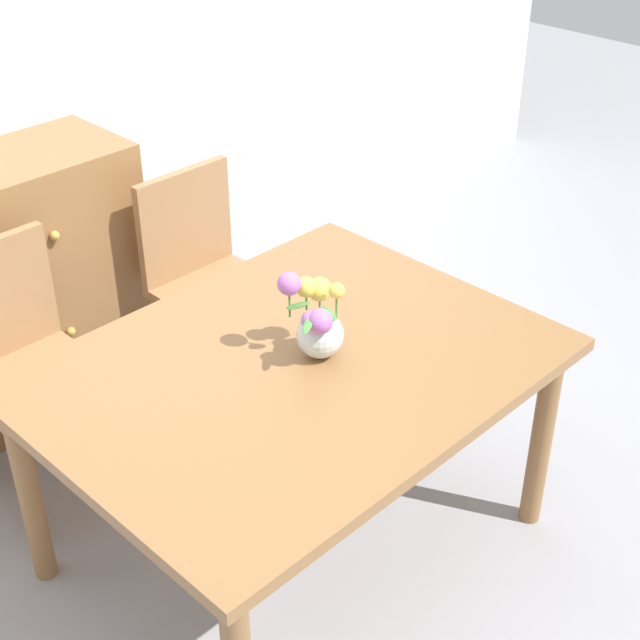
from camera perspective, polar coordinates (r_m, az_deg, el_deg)
name	(u,v)px	position (r m, az deg, el deg)	size (l,w,h in m)	color
ground_plane	(296,544)	(3.18, -1.46, -13.44)	(12.00, 12.00, 0.00)	#939399
dining_table	(293,386)	(2.76, -1.65, -4.03)	(1.45, 1.11, 0.73)	olive
chair_left	(20,355)	(3.27, -17.79, -2.04)	(0.42, 0.42, 0.90)	#9E7047
chair_right	(206,271)	(3.62, -6.94, 2.98)	(0.42, 0.42, 0.90)	#9E7047
flower_vase	(317,321)	(2.68, -0.19, -0.09)	(0.21, 0.20, 0.26)	silver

